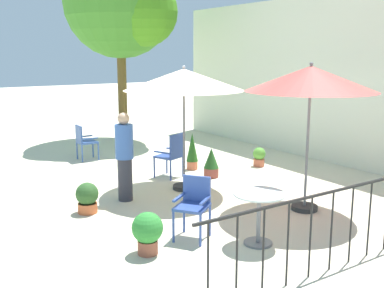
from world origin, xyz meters
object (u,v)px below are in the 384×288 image
Objects in this scene: patio_chair_1 at (194,202)px; potted_plant_4 at (147,231)px; patio_chair_2 at (84,140)px; patio_umbrella_0 at (184,81)px; shade_tree at (122,1)px; potted_plant_3 at (259,156)px; cafe_table_0 at (259,209)px; potted_plant_2 at (87,197)px; standing_person at (125,156)px; potted_plant_1 at (192,151)px; potted_plant_0 at (211,163)px; patio_umbrella_1 at (311,80)px; patio_chair_0 at (172,153)px.

patio_chair_1 is 1.54× the size of potted_plant_4.
patio_umbrella_0 is at bearing 11.62° from patio_chair_2.
patio_chair_1 is at bearing -18.35° from shade_tree.
cafe_table_0 is at bearing -41.72° from potted_plant_3.
potted_plant_2 is 0.32× the size of standing_person.
patio_umbrella_0 is at bearing -13.51° from shade_tree.
potted_plant_1 is at bearing 118.41° from standing_person.
patio_chair_1 is at bearing -4.82° from patio_chair_2.
shade_tree is at bearing 132.55° from patio_chair_2.
potted_plant_1 is 1.88× the size of potted_plant_3.
patio_umbrella_0 is 2.70× the size of patio_chair_1.
patio_umbrella_0 reaches higher than potted_plant_0.
cafe_table_0 is at bearing -68.13° from patio_umbrella_1.
shade_tree is 5.94× the size of patio_chair_0.
potted_plant_2 is at bearing -177.94° from potted_plant_4.
patio_umbrella_1 is 3.58m from potted_plant_4.
patio_umbrella_0 is 2.08m from potted_plant_0.
patio_chair_0 is 3.84m from potted_plant_4.
shade_tree is at bearing -165.67° from potted_plant_3.
patio_umbrella_0 is 1.80m from standing_person.
potted_plant_3 is (-0.60, 2.46, -1.87)m from patio_umbrella_0.
patio_chair_2 is (-6.27, -0.14, -0.01)m from cafe_table_0.
potted_plant_2 is (0.26, -2.07, -1.84)m from patio_umbrella_0.
potted_plant_4 is at bearing -12.76° from patio_chair_2.
patio_umbrella_0 is 2.72× the size of patio_chair_2.
patio_umbrella_1 is 2.93× the size of potted_plant_1.
standing_person is at bearing -90.06° from patio_umbrella_0.
patio_chair_2 is at bearing 159.90° from potted_plant_2.
shade_tree is 10.98× the size of potted_plant_2.
patio_chair_2 is 1.04× the size of potted_plant_1.
shade_tree is at bearing 166.94° from patio_chair_0.
standing_person is (0.43, -2.22, 0.50)m from potted_plant_0.
patio_umbrella_1 is (7.44, -0.22, -1.88)m from shade_tree.
patio_chair_0 is (-3.02, -0.80, -1.65)m from patio_umbrella_1.
potted_plant_3 is at bearing 126.56° from patio_chair_1.
potted_plant_0 is at bearing 101.00° from standing_person.
cafe_table_0 is at bearing 13.72° from standing_person.
patio_chair_2 is 4.28m from potted_plant_3.
shade_tree is 9.90× the size of potted_plant_4.
patio_chair_1 is 3.97m from potted_plant_1.
cafe_table_0 is (0.65, -1.61, -1.67)m from patio_umbrella_1.
potted_plant_2 is 1.98m from potted_plant_4.
patio_umbrella_0 is at bearing 168.50° from cafe_table_0.
patio_chair_1 reaches higher than potted_plant_3.
shade_tree reaches higher than patio_umbrella_0.
patio_umbrella_0 reaches higher than potted_plant_1.
potted_plant_1 is (4.06, -0.27, -3.64)m from shade_tree.
patio_chair_2 is at bearing -178.71° from cafe_table_0.
standing_person reaches higher than patio_chair_2.
potted_plant_4 is (5.70, -1.29, -0.19)m from patio_chair_2.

